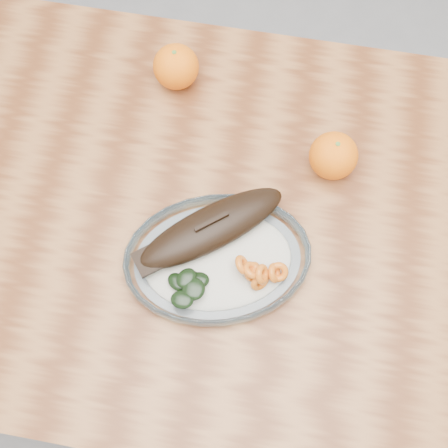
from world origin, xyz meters
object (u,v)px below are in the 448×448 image
object	(u,v)px
dining_table	(224,237)
orange_left	(176,67)
orange_right	(333,156)
plated_meal	(217,256)

from	to	relation	value
dining_table	orange_left	world-z (taller)	orange_left
orange_right	orange_left	bearing A→B (deg)	156.35
orange_left	dining_table	bearing A→B (deg)	-62.28
dining_table	orange_right	xyz separation A→B (m)	(0.17, 0.13, 0.14)
orange_left	orange_right	world-z (taller)	same
dining_table	orange_right	bearing A→B (deg)	37.16
dining_table	plated_meal	bearing A→B (deg)	-88.42
plated_meal	orange_left	size ratio (longest dim) A/B	8.08
plated_meal	orange_left	bearing A→B (deg)	95.45
orange_left	plated_meal	bearing A→B (deg)	-67.75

